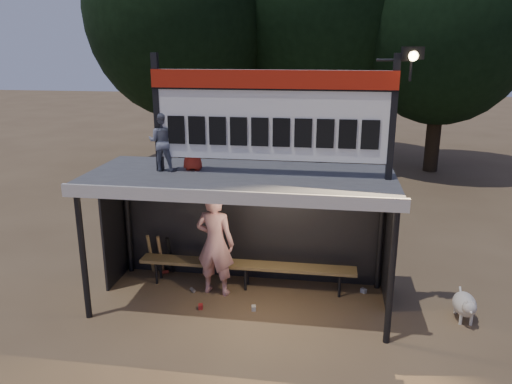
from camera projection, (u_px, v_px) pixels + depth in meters
The scene contains 12 objects.
ground at pixel (241, 301), 8.77m from camera, with size 80.00×80.00×0.00m, color brown.
player at pixel (215, 243), 8.82m from camera, with size 0.70×0.46×1.92m, color white.
child_a at pixel (162, 141), 8.20m from camera, with size 0.47×0.37×0.98m, color slate.
child_b at pixel (192, 144), 8.24m from camera, with size 0.43×0.28×0.88m, color #AC291A.
dugout_shelter at pixel (243, 197), 8.48m from camera, with size 5.10×2.08×2.32m.
scoreboard_assembly at pixel (275, 112), 7.75m from camera, with size 4.10×0.27×1.99m.
bench at pixel (247, 266), 9.17m from camera, with size 4.00×0.35×0.48m.
tree_left at pixel (179, 10), 17.29m from camera, with size 6.46×6.46×9.27m.
tree_right at pixel (445, 19), 16.54m from camera, with size 6.08×6.08×8.72m.
dog at pixel (465, 305), 8.09m from camera, with size 0.36×0.81×0.49m.
bats at pixel (160, 254), 9.68m from camera, with size 0.47×0.32×0.84m.
litter at pixel (236, 293), 8.98m from camera, with size 3.95×1.34×0.08m.
Camera 1 is at (1.45, -7.75, 4.31)m, focal length 35.00 mm.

